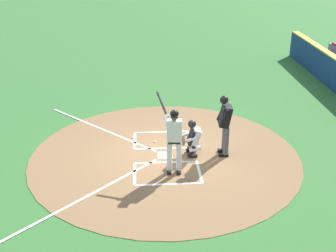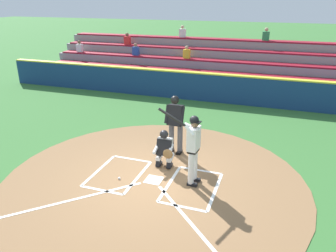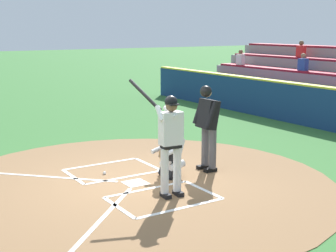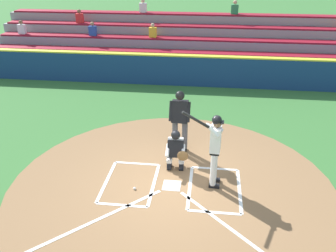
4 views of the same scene
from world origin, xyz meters
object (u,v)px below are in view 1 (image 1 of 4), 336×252
at_px(batter, 174,136).
at_px(plate_umpire, 225,121).
at_px(catcher, 192,137).
at_px(baseball, 155,142).

distance_m(batter, plate_umpire, 1.84).
relative_size(batter, plate_umpire, 1.14).
relative_size(catcher, baseball, 15.27).
bearing_deg(catcher, plate_umpire, -90.40).
height_order(batter, plate_umpire, batter).
distance_m(catcher, baseball, 1.51).
xyz_separation_m(catcher, plate_umpire, (-0.01, -0.94, 0.49)).
height_order(plate_umpire, baseball, plate_umpire).
height_order(catcher, plate_umpire, plate_umpire).
bearing_deg(batter, baseball, 13.47).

